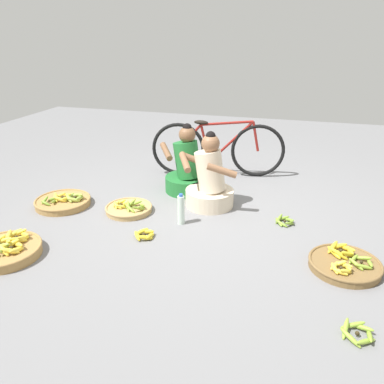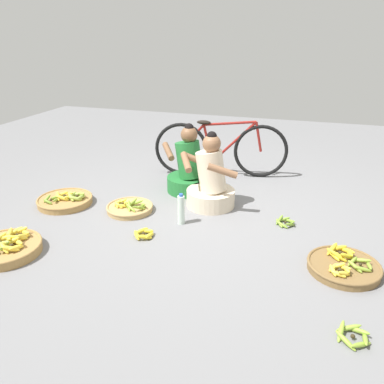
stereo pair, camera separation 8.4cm
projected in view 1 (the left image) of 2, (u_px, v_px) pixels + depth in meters
name	position (u px, v px, depth m)	size (l,w,h in m)	color
ground_plane	(197.00, 216.00, 3.95)	(10.00, 10.00, 0.00)	slate
vendor_woman_front	(210.00, 183.00, 4.10)	(0.69, 0.52, 0.82)	beige
vendor_woman_behind	(187.00, 170.00, 4.48)	(0.66, 0.52, 0.81)	#237233
bicycle_leaning	(218.00, 149.00, 4.94)	(1.68, 0.38, 0.73)	black
banana_basket_back_left	(129.00, 208.00, 4.04)	(0.49, 0.49, 0.13)	tan
banana_basket_back_right	(63.00, 201.00, 4.18)	(0.59, 0.59, 0.15)	#A87F47
banana_basket_front_center	(5.00, 250.00, 3.24)	(0.61, 0.61, 0.17)	#A87F47
banana_basket_near_vendor	(345.00, 264.00, 3.07)	(0.57, 0.57, 0.15)	brown
loose_bananas_front_right	(284.00, 221.00, 3.80)	(0.21, 0.21, 0.09)	olive
loose_bananas_front_left	(358.00, 333.00, 2.39)	(0.23, 0.23, 0.09)	#8CAD38
loose_bananas_near_bicycle	(144.00, 234.00, 3.54)	(0.22, 0.22, 0.08)	yellow
water_bottle	(181.00, 210.00, 3.75)	(0.07, 0.07, 0.32)	silver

